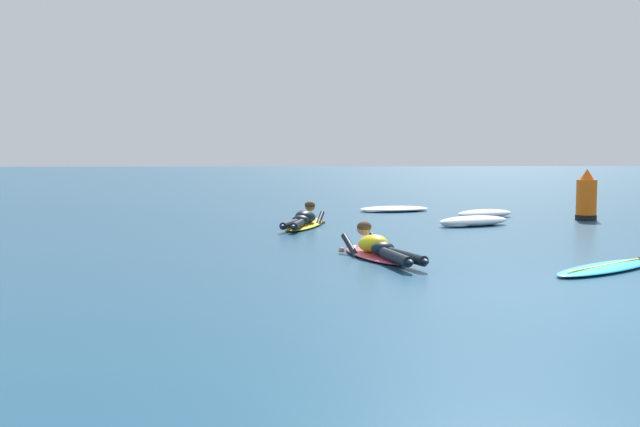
# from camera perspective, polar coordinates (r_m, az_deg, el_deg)

# --- Properties ---
(ground_plane) EXTENTS (120.00, 120.00, 0.00)m
(ground_plane) POSITION_cam_1_polar(r_m,az_deg,el_deg) (17.70, 9.60, -0.23)
(ground_plane) COLOR navy
(surfer_near) EXTENTS (1.01, 2.51, 0.55)m
(surfer_near) POSITION_cam_1_polar(r_m,az_deg,el_deg) (10.59, 4.47, -2.75)
(surfer_near) COLOR #E54C66
(surfer_near) RESTS_ON ground
(surfer_far) EXTENTS (1.18, 2.63, 0.53)m
(surfer_far) POSITION_cam_1_polar(r_m,az_deg,el_deg) (14.98, -1.26, -0.54)
(surfer_far) COLOR yellow
(surfer_far) RESTS_ON ground
(drifting_surfboard) EXTENTS (2.09, 1.74, 0.16)m
(drifting_surfboard) POSITION_cam_1_polar(r_m,az_deg,el_deg) (10.30, 21.33, -3.87)
(drifting_surfboard) COLOR #2DB2D1
(drifting_surfboard) RESTS_ON ground
(whitewater_front) EXTENTS (1.61, 1.17, 0.20)m
(whitewater_front) POSITION_cam_1_polar(r_m,az_deg,el_deg) (17.56, 12.58, -0.02)
(whitewater_front) COLOR white
(whitewater_front) RESTS_ON ground
(whitewater_mid_left) EXTENTS (2.06, 1.51, 0.13)m
(whitewater_mid_left) POSITION_cam_1_polar(r_m,az_deg,el_deg) (19.12, 5.75, 0.36)
(whitewater_mid_left) COLOR white
(whitewater_mid_left) RESTS_ON ground
(whitewater_mid_right) EXTENTS (1.77, 1.21, 0.21)m
(whitewater_mid_right) POSITION_cam_1_polar(r_m,az_deg,el_deg) (15.56, 11.76, -0.58)
(whitewater_mid_right) COLOR white
(whitewater_mid_right) RESTS_ON ground
(channel_marker_buoy) EXTENTS (0.47, 0.47, 1.15)m
(channel_marker_buoy) POSITION_cam_1_polar(r_m,az_deg,el_deg) (17.54, 19.87, 1.04)
(channel_marker_buoy) COLOR #EA5B0F
(channel_marker_buoy) RESTS_ON ground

